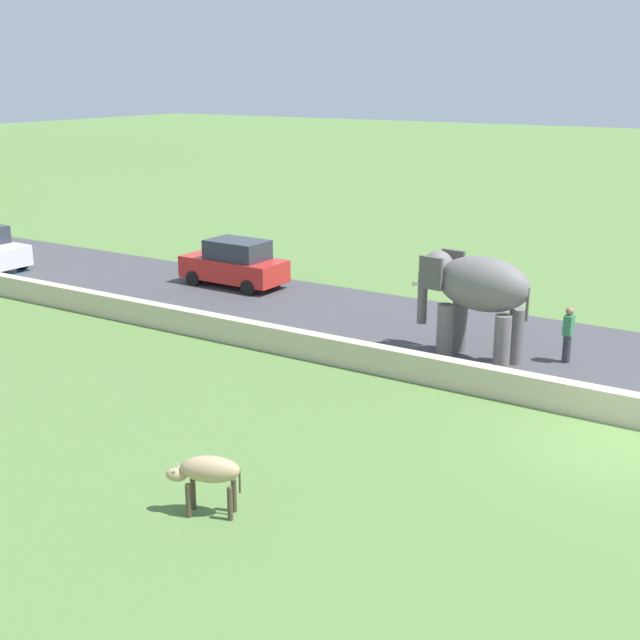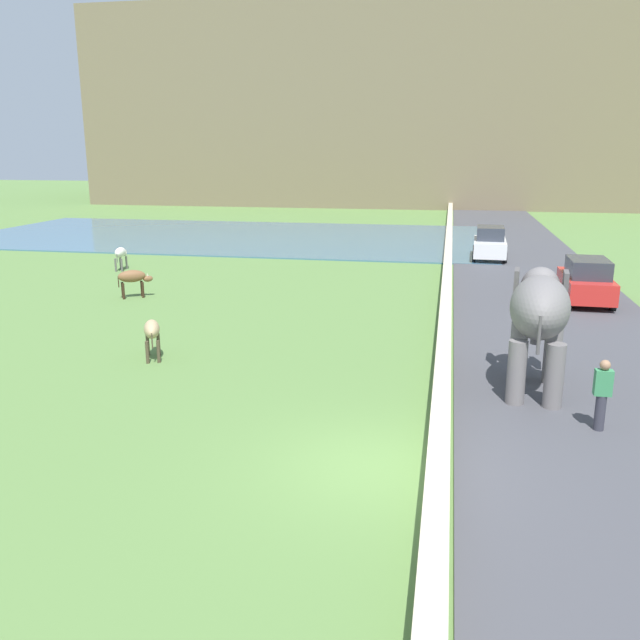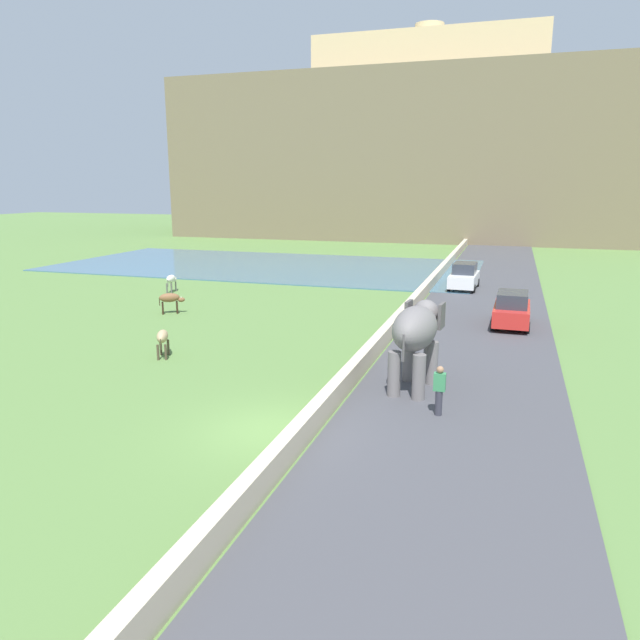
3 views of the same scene
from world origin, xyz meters
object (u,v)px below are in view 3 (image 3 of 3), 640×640
at_px(car_red, 512,310).
at_px(cow_tan, 163,337).
at_px(elephant, 416,333).
at_px(person_beside_elephant, 439,390).
at_px(cow_brown, 170,299).
at_px(car_white, 464,276).
at_px(cow_white, 171,280).

distance_m(car_red, cow_tan, 16.91).
relative_size(elephant, car_red, 0.88).
distance_m(person_beside_elephant, car_red, 13.20).
bearing_deg(cow_tan, person_beside_elephant, -14.81).
height_order(cow_tan, cow_brown, same).
xyz_separation_m(person_beside_elephant, cow_brown, (-15.92, 10.62, -0.04)).
height_order(car_white, cow_brown, car_white).
height_order(person_beside_elephant, cow_white, person_beside_elephant).
bearing_deg(car_red, cow_white, 170.81).
height_order(car_white, car_red, same).
xyz_separation_m(car_white, cow_white, (-18.39, -6.96, -0.06)).
relative_size(person_beside_elephant, cow_white, 1.15).
height_order(cow_tan, cow_white, same).
bearing_deg(car_red, elephant, -106.23).
distance_m(person_beside_elephant, cow_tan, 12.04).
relative_size(elephant, car_white, 0.87).
relative_size(person_beside_elephant, car_white, 0.40).
height_order(car_white, cow_white, car_white).
bearing_deg(car_white, car_red, -73.23).
distance_m(car_white, cow_brown, 19.62).
relative_size(car_red, cow_tan, 2.88).
height_order(elephant, cow_tan, elephant).
bearing_deg(cow_white, car_red, -9.19).
relative_size(elephant, cow_white, 2.49).
bearing_deg(cow_brown, car_white, 41.01).
bearing_deg(elephant, cow_brown, 150.76).
relative_size(car_white, cow_brown, 3.03).
xyz_separation_m(person_beside_elephant, car_white, (-1.12, 23.49, 0.03)).
distance_m(person_beside_elephant, cow_brown, 19.14).
distance_m(person_beside_elephant, car_white, 23.52).
distance_m(car_white, cow_tan, 22.96).
distance_m(person_beside_elephant, cow_white, 25.57).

